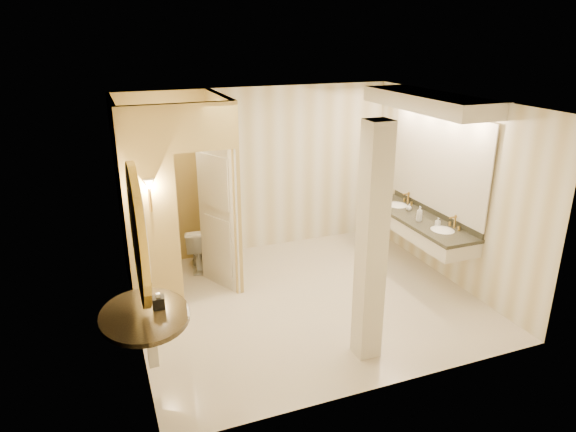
% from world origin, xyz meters
% --- Properties ---
extents(floor, '(4.50, 4.50, 0.00)m').
position_xyz_m(floor, '(0.00, 0.00, 0.00)').
color(floor, beige).
rests_on(floor, ground).
extents(ceiling, '(4.50, 4.50, 0.00)m').
position_xyz_m(ceiling, '(0.00, 0.00, 2.70)').
color(ceiling, white).
rests_on(ceiling, wall_back).
extents(wall_back, '(4.50, 0.02, 2.70)m').
position_xyz_m(wall_back, '(0.00, 2.00, 1.35)').
color(wall_back, white).
rests_on(wall_back, floor).
extents(wall_front, '(4.50, 0.02, 2.70)m').
position_xyz_m(wall_front, '(0.00, -2.00, 1.35)').
color(wall_front, white).
rests_on(wall_front, floor).
extents(wall_left, '(0.02, 4.00, 2.70)m').
position_xyz_m(wall_left, '(-2.25, 0.00, 1.35)').
color(wall_left, white).
rests_on(wall_left, floor).
extents(wall_right, '(0.02, 4.00, 2.70)m').
position_xyz_m(wall_right, '(2.25, 0.00, 1.35)').
color(wall_right, white).
rests_on(wall_right, floor).
extents(toilet_closet, '(1.50, 1.55, 2.70)m').
position_xyz_m(toilet_closet, '(-1.13, 0.97, 1.39)').
color(toilet_closet, '#D6BA70').
rests_on(toilet_closet, floor).
extents(wall_sconce, '(0.14, 0.14, 0.42)m').
position_xyz_m(wall_sconce, '(-1.93, 0.43, 1.73)').
color(wall_sconce, '#BB903C').
rests_on(wall_sconce, toilet_closet).
extents(vanity, '(0.75, 2.36, 2.09)m').
position_xyz_m(vanity, '(1.98, 0.28, 1.63)').
color(vanity, beige).
rests_on(vanity, floor).
extents(console_shelf, '(1.11, 1.11, 2.00)m').
position_xyz_m(console_shelf, '(-2.21, -1.11, 1.35)').
color(console_shelf, black).
rests_on(console_shelf, floor).
extents(pillar, '(0.26, 0.26, 2.70)m').
position_xyz_m(pillar, '(0.16, -1.39, 1.35)').
color(pillar, beige).
rests_on(pillar, floor).
extents(tissue_box, '(0.13, 0.13, 0.12)m').
position_xyz_m(tissue_box, '(-2.08, -1.06, 0.94)').
color(tissue_box, black).
rests_on(tissue_box, console_shelf).
extents(toilet, '(0.49, 0.74, 0.70)m').
position_xyz_m(toilet, '(-1.17, 1.54, 0.35)').
color(toilet, white).
rests_on(toilet, floor).
extents(soap_bottle_a, '(0.06, 0.06, 0.13)m').
position_xyz_m(soap_bottle_a, '(1.98, -0.15, 0.94)').
color(soap_bottle_a, beige).
rests_on(soap_bottle_a, vanity).
extents(soap_bottle_b, '(0.10, 0.10, 0.11)m').
position_xyz_m(soap_bottle_b, '(1.97, 0.57, 0.93)').
color(soap_bottle_b, silver).
rests_on(soap_bottle_b, vanity).
extents(soap_bottle_c, '(0.11, 0.11, 0.23)m').
position_xyz_m(soap_bottle_c, '(1.84, 0.12, 0.99)').
color(soap_bottle_c, '#C6B28C').
rests_on(soap_bottle_c, vanity).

